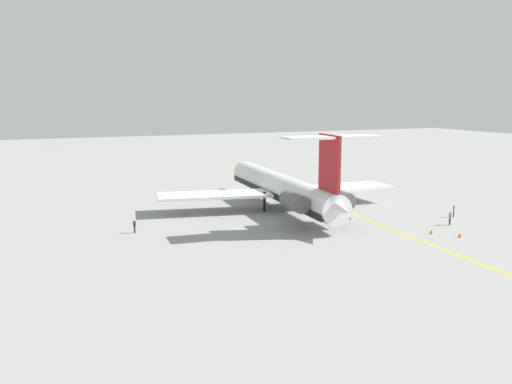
{
  "coord_description": "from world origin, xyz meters",
  "views": [
    {
      "loc": [
        -71.57,
        42.08,
        16.14
      ],
      "look_at": [
        0.03,
        11.01,
        2.77
      ],
      "focal_mm": 39.16,
      "sensor_mm": 36.0,
      "label": 1
    }
  ],
  "objects_px": {
    "ground_crew_near_nose": "(454,210)",
    "ground_crew_near_tail": "(450,216)",
    "main_jetliner": "(284,188)",
    "safety_cone_wingtip": "(460,235)",
    "safety_cone_nose": "(431,232)",
    "ground_crew_portside": "(134,224)"
  },
  "relations": [
    {
      "from": "safety_cone_nose",
      "to": "ground_crew_portside",
      "type": "bearing_deg",
      "value": 65.77
    },
    {
      "from": "ground_crew_portside",
      "to": "safety_cone_wingtip",
      "type": "xyz_separation_m",
      "value": [
        -17.14,
        -34.27,
        -0.78
      ]
    },
    {
      "from": "safety_cone_nose",
      "to": "safety_cone_wingtip",
      "type": "distance_m",
      "value": 3.23
    },
    {
      "from": "main_jetliner",
      "to": "ground_crew_near_tail",
      "type": "bearing_deg",
      "value": -132.95
    },
    {
      "from": "ground_crew_portside",
      "to": "safety_cone_nose",
      "type": "relative_size",
      "value": 3.01
    },
    {
      "from": "ground_crew_near_nose",
      "to": "ground_crew_near_tail",
      "type": "distance_m",
      "value": 5.11
    },
    {
      "from": "ground_crew_near_tail",
      "to": "safety_cone_wingtip",
      "type": "bearing_deg",
      "value": 53.77
    },
    {
      "from": "main_jetliner",
      "to": "ground_crew_portside",
      "type": "bearing_deg",
      "value": 107.22
    },
    {
      "from": "main_jetliner",
      "to": "ground_crew_near_tail",
      "type": "xyz_separation_m",
      "value": [
        -16.72,
        -15.25,
        -2.07
      ]
    },
    {
      "from": "ground_crew_near_nose",
      "to": "safety_cone_wingtip",
      "type": "xyz_separation_m",
      "value": [
        -8.83,
        7.2,
        -0.78
      ]
    },
    {
      "from": "main_jetliner",
      "to": "safety_cone_wingtip",
      "type": "bearing_deg",
      "value": -147.16
    },
    {
      "from": "ground_crew_portside",
      "to": "safety_cone_wingtip",
      "type": "relative_size",
      "value": 3.01
    },
    {
      "from": "ground_crew_near_tail",
      "to": "safety_cone_wingtip",
      "type": "distance_m",
      "value": 6.44
    },
    {
      "from": "ground_crew_near_tail",
      "to": "safety_cone_wingtip",
      "type": "xyz_separation_m",
      "value": [
        -5.4,
        3.41,
        -0.86
      ]
    },
    {
      "from": "main_jetliner",
      "to": "ground_crew_near_tail",
      "type": "height_order",
      "value": "main_jetliner"
    },
    {
      "from": "main_jetliner",
      "to": "safety_cone_wingtip",
      "type": "height_order",
      "value": "main_jetliner"
    },
    {
      "from": "main_jetliner",
      "to": "ground_crew_near_nose",
      "type": "bearing_deg",
      "value": -120.23
    },
    {
      "from": "ground_crew_near_nose",
      "to": "safety_cone_wingtip",
      "type": "bearing_deg",
      "value": 124.18
    },
    {
      "from": "main_jetliner",
      "to": "safety_cone_nose",
      "type": "distance_m",
      "value": 22.09
    },
    {
      "from": "ground_crew_near_tail",
      "to": "ground_crew_near_nose",
      "type": "bearing_deg",
      "value": -141.85
    },
    {
      "from": "ground_crew_near_nose",
      "to": "ground_crew_near_tail",
      "type": "height_order",
      "value": "ground_crew_near_tail"
    },
    {
      "from": "main_jetliner",
      "to": "safety_cone_nose",
      "type": "height_order",
      "value": "main_jetliner"
    }
  ]
}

